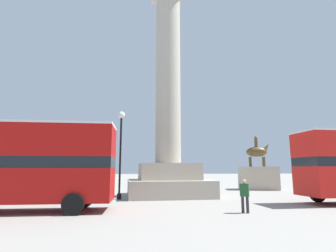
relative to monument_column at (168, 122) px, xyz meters
name	(u,v)px	position (x,y,z in m)	size (l,w,h in m)	color
ground_plane	(168,196)	(0.00, 0.00, -5.95)	(200.00, 200.00, 0.00)	gray
monument_column	(168,122)	(0.00, 0.00, 0.00)	(6.32, 6.32, 19.58)	#ADA593
bus_b	(4,162)	(-9.48, -6.65, -3.52)	(11.00, 3.31, 4.41)	#A80F0C
equestrian_statue	(258,175)	(10.40, 4.97, -4.47)	(4.41, 3.71, 5.62)	#ADA593
street_lamp	(121,144)	(-3.79, -1.86, -2.05)	(0.49, 0.49, 6.30)	black
pedestrian_near_lamp	(245,194)	(2.35, -8.77, -5.08)	(0.43, 0.39, 1.60)	#28282D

